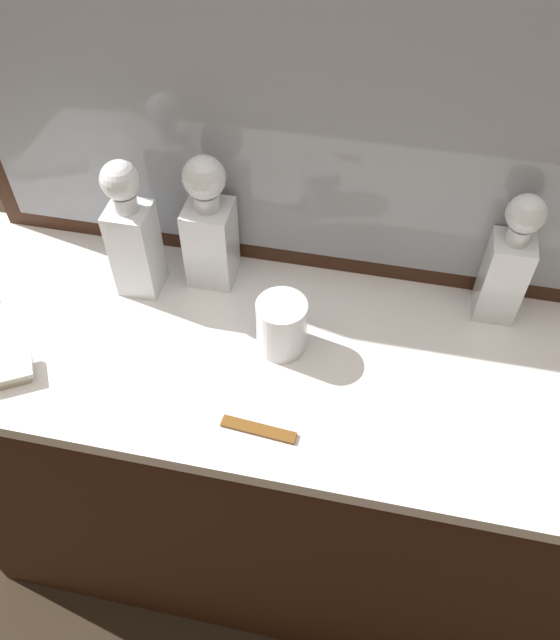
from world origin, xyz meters
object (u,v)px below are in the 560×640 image
Objects in this scene: crystal_decanter_far_left at (506,270)px; crystal_decanter_right at (134,241)px; crystal_decanter_front at (210,233)px; tortoiseshell_comb at (257,429)px; crystal_tumbler_center at (281,327)px.

crystal_decanter_right is (-0.64, -0.07, 0.01)m from crystal_decanter_far_left.
crystal_decanter_right is at bearing -173.87° from crystal_decanter_far_left.
crystal_decanter_front is 0.52m from crystal_decanter_far_left.
tortoiseshell_comb is (0.16, -0.32, -0.10)m from crystal_decanter_front.
crystal_decanter_far_left is 0.40m from crystal_tumbler_center.
crystal_decanter_front is at bearing 23.23° from crystal_decanter_right.
tortoiseshell_comb is (-0.00, -0.18, -0.04)m from crystal_tumbler_center.
crystal_decanter_far_left is 2.11× the size of tortoiseshell_comb.
crystal_decanter_far_left is 2.50× the size of crystal_tumbler_center.
crystal_decanter_far_left is at bearing 6.13° from crystal_decanter_right.
crystal_decanter_far_left reaches higher than crystal_tumbler_center.
crystal_decanter_right reaches higher than tortoiseshell_comb.
crystal_decanter_right is (-0.12, -0.05, 0.00)m from crystal_decanter_front.
crystal_decanter_far_left is 0.50m from tortoiseshell_comb.
crystal_decanter_right is at bearing 136.73° from tortoiseshell_comb.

